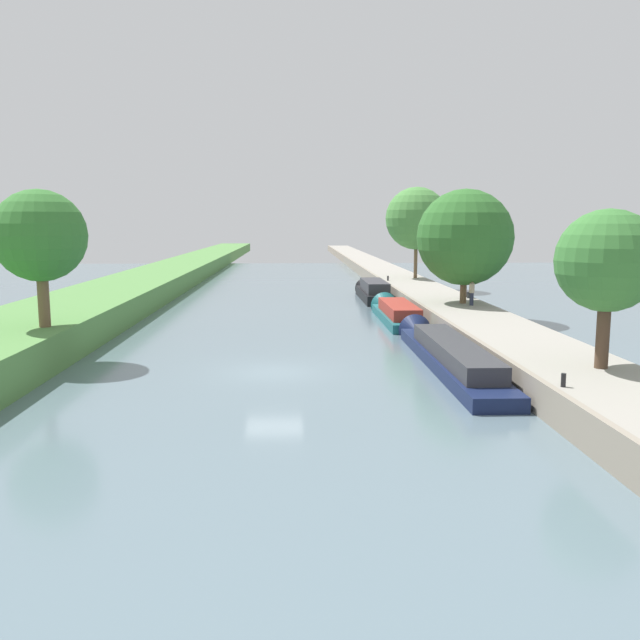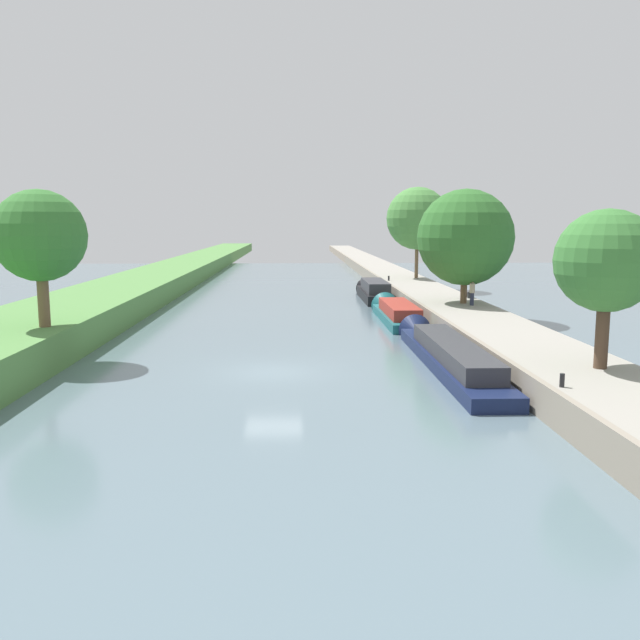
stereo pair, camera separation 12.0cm
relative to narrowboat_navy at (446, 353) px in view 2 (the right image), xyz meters
name	(u,v)px [view 2 (the right image)]	position (x,y,z in m)	size (l,w,h in m)	color
ground_plane	(273,372)	(-7.93, -1.44, -0.53)	(160.00, 160.00, 0.00)	slate
right_towpath	(535,357)	(3.66, -1.44, 0.07)	(4.49, 260.00, 1.19)	gray
stone_quay	(482,357)	(1.29, -1.44, 0.09)	(0.25, 260.00, 1.24)	gray
narrowboat_navy	(446,353)	(0.00, 0.00, 0.00)	(2.00, 16.28, 1.97)	#141E42
narrowboat_teal	(396,312)	(-0.17, 14.27, -0.02)	(2.16, 11.59, 2.06)	#195B60
narrowboat_black	(373,291)	(-0.22, 26.81, 0.14)	(2.15, 10.91, 2.30)	black
tree_rightbank_near	(607,262)	(4.25, -6.42, 4.58)	(3.72, 3.72, 5.81)	#4C3828
tree_rightbank_midnear	(465,237)	(4.23, 13.56, 5.01)	(6.32, 6.32, 7.52)	brown
tree_rightbank_midfar	(417,218)	(4.77, 33.90, 6.39)	(5.96, 5.96, 8.72)	brown
tree_leftbank_downstream	(40,236)	(-18.53, 0.87, 5.35)	(4.18, 4.18, 6.28)	brown
person_walking	(472,292)	(4.48, 12.36, 1.53)	(0.34, 0.34, 1.66)	#282D42
mooring_bollard_near	(562,380)	(1.71, -9.16, 0.88)	(0.16, 0.16, 0.45)	black
mooring_bollard_far	(389,278)	(1.71, 31.17, 0.88)	(0.16, 0.16, 0.45)	black
park_bench	(468,293)	(5.46, 17.04, 1.01)	(0.44, 1.50, 0.47)	#333338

